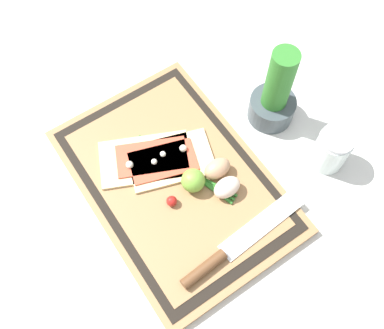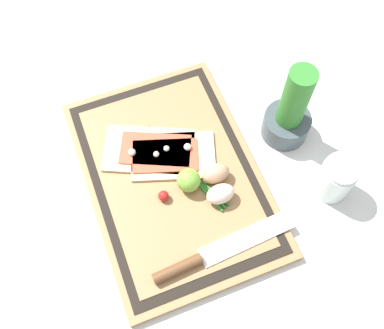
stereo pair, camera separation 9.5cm
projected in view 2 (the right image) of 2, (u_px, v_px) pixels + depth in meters
The scene contains 12 objects.
ground_plane at pixel (173, 179), 0.97m from camera, with size 6.00×6.00×0.00m, color silver.
cutting_board at pixel (173, 177), 0.96m from camera, with size 0.52×0.36×0.02m.
pizza_slice_near at pixel (150, 150), 0.98m from camera, with size 0.18×0.22×0.02m.
pizza_slice_far at pixel (172, 156), 0.97m from camera, with size 0.16×0.21×0.02m.
knife at pixel (201, 258), 0.87m from camera, with size 0.05×0.30×0.02m.
egg_brown at pixel (216, 174), 0.93m from camera, with size 0.04×0.06×0.04m, color tan.
egg_pink at pixel (220, 194), 0.91m from camera, with size 0.04×0.06×0.04m, color beige.
lime at pixel (189, 180), 0.92m from camera, with size 0.05×0.05×0.05m, color #70A838.
cherry_tomato_red at pixel (163, 196), 0.92m from camera, with size 0.02×0.02×0.02m, color red.
scallion_bunch at pixel (184, 167), 0.96m from camera, with size 0.25×0.12×0.01m.
herb_pot at pixel (290, 114), 0.96m from camera, with size 0.10×0.10×0.21m.
sauce_jar at pixel (335, 180), 0.92m from camera, with size 0.07×0.07×0.10m.
Camera 2 is at (0.39, -0.11, 0.89)m, focal length 42.00 mm.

